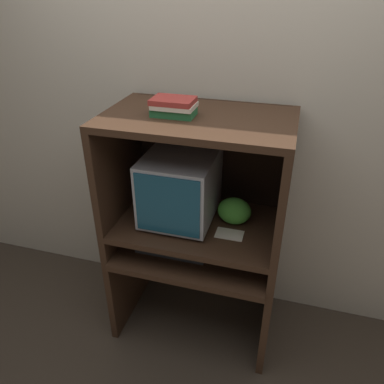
{
  "coord_description": "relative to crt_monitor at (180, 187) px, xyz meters",
  "views": [
    {
      "loc": [
        0.47,
        -1.44,
        2.04
      ],
      "look_at": [
        -0.03,
        0.3,
        1.0
      ],
      "focal_mm": 35.0,
      "sensor_mm": 36.0,
      "label": 1
    }
  ],
  "objects": [
    {
      "name": "desk_monitor_shelf",
      "position": [
        0.11,
        -0.02,
        -0.24
      ],
      "size": [
        0.97,
        0.61,
        0.17
      ],
      "color": "#382316",
      "rests_on": "desk_base"
    },
    {
      "name": "crt_monitor",
      "position": [
        0.0,
        0.0,
        0.0
      ],
      "size": [
        0.39,
        0.46,
        0.4
      ],
      "color": "#B2B2B7",
      "rests_on": "desk_monitor_shelf"
    },
    {
      "name": "paper_card",
      "position": [
        0.31,
        -0.09,
        -0.2
      ],
      "size": [
        0.15,
        0.1,
        0.0
      ],
      "color": "beige",
      "rests_on": "desk_monitor_shelf"
    },
    {
      "name": "keyboard",
      "position": [
        -0.02,
        -0.12,
        -0.36
      ],
      "size": [
        0.41,
        0.14,
        0.03
      ],
      "color": "#2D2D30",
      "rests_on": "desk_base"
    },
    {
      "name": "mouse",
      "position": [
        0.25,
        -0.13,
        -0.36
      ],
      "size": [
        0.06,
        0.04,
        0.03
      ],
      "color": "#28282B",
      "rests_on": "desk_base"
    },
    {
      "name": "book_stack",
      "position": [
        -0.01,
        -0.05,
        0.48
      ],
      "size": [
        0.21,
        0.15,
        0.09
      ],
      "color": "#236638",
      "rests_on": "hutch_upper"
    },
    {
      "name": "hutch_upper",
      "position": [
        0.11,
        0.02,
        0.22
      ],
      "size": [
        0.97,
        0.61,
        0.64
      ],
      "color": "#382316",
      "rests_on": "desk_monitor_shelf"
    },
    {
      "name": "ground_plane",
      "position": [
        0.11,
        -0.32,
        -1.01
      ],
      "size": [
        12.0,
        12.0,
        0.0
      ],
      "primitive_type": "plane",
      "color": "#3D3328"
    },
    {
      "name": "desk_base",
      "position": [
        0.11,
        -0.05,
        -0.6
      ],
      "size": [
        0.97,
        0.64,
        0.63
      ],
      "color": "#382316",
      "rests_on": "ground_plane"
    },
    {
      "name": "snack_bag",
      "position": [
        0.31,
        0.03,
        -0.13
      ],
      "size": [
        0.19,
        0.14,
        0.16
      ],
      "color": "green",
      "rests_on": "desk_monitor_shelf"
    },
    {
      "name": "wall_back",
      "position": [
        0.11,
        0.35,
        0.29
      ],
      "size": [
        6.0,
        0.06,
        2.6
      ],
      "color": "beige",
      "rests_on": "ground_plane"
    }
  ]
}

